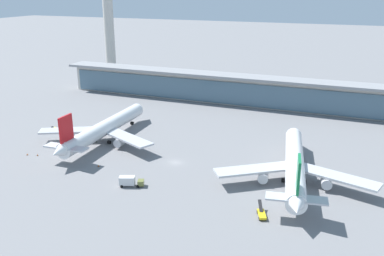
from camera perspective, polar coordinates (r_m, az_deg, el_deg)
The scene contains 12 objects.
ground_plane at distance 143.11m, azimuth -2.26°, elevation -4.69°, with size 1200.00×1200.00×0.00m, color slate.
airliner_left_stand at distance 163.60m, azimuth -11.93°, elevation -0.08°, with size 48.37×62.85×16.75m.
airliner_centre_stand at distance 131.45m, azimuth 13.80°, elevation -4.94°, with size 47.68×62.68×16.75m.
service_truck_near_nose_yellow at distance 112.45m, azimuth 9.44°, elevation -11.41°, with size 3.80×6.82×2.70m.
service_truck_under_wing_yellow at distance 182.54m, azimuth -18.35°, elevation -0.14°, with size 2.43×3.22×2.05m.
service_truck_mid_apron_olive at distance 127.33m, azimuth -8.46°, elevation -7.15°, with size 7.63×4.85×3.10m.
terminal_building at distance 212.58m, azimuth 6.66°, elevation 5.24°, with size 196.69×12.80×15.20m.
control_tower at distance 279.37m, azimuth -11.36°, elevation 15.39°, with size 12.00×12.00×78.23m.
safety_cone_alpha at distance 143.05m, azimuth -12.58°, elevation -5.03°, with size 0.62×0.62×0.70m.
safety_cone_bravo at distance 159.96m, azimuth -21.49°, elevation -3.34°, with size 0.62×0.62×0.70m.
safety_cone_charlie at distance 158.12m, azimuth -20.27°, elevation -3.45°, with size 0.62×0.62×0.70m.
safety_cone_delta at distance 153.97m, azimuth -16.62°, elevation -3.64°, with size 0.62×0.62×0.70m.
Camera 1 is at (54.70, -119.51, 56.60)m, focal length 39.23 mm.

